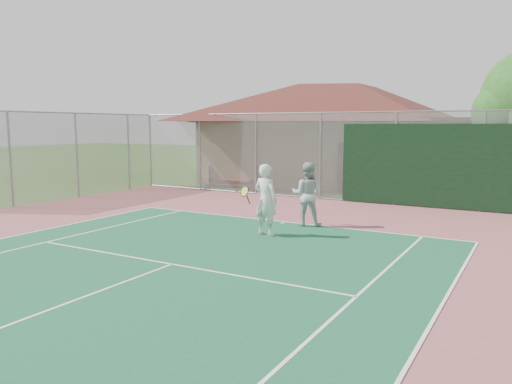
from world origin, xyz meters
TOP-DOWN VIEW (x-y plane):
  - back_fence at (2.11, 16.98)m, footprint 20.08×0.11m
  - side_fence_left at (-10.00, 12.50)m, footprint 0.08×9.00m
  - clubhouse at (-2.80, 23.74)m, footprint 15.59×11.95m
  - bleachers at (-6.23, 19.11)m, footprint 2.87×1.86m
  - player_white_front at (0.36, 9.93)m, footprint 1.06×0.75m
  - player_grey_back at (0.77, 11.74)m, footprint 1.08×0.94m

SIDE VIEW (x-z plane):
  - bleachers at x=-6.23m, z-range 0.03..1.07m
  - player_grey_back at x=0.77m, z-range 0.00..1.89m
  - player_white_front at x=0.36m, z-range 0.00..1.95m
  - back_fence at x=2.11m, z-range -0.09..3.43m
  - side_fence_left at x=-10.00m, z-range 0.00..3.50m
  - clubhouse at x=-2.80m, z-range 0.05..6.10m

